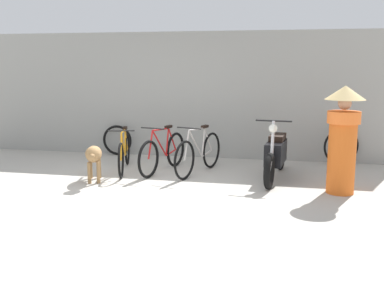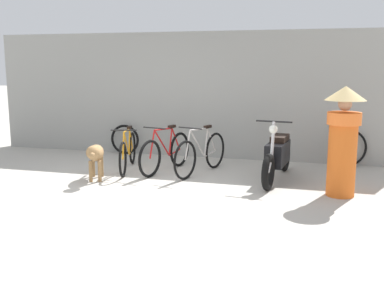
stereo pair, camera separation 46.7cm
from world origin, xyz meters
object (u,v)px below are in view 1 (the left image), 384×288
object	(u,v)px
motorcycle	(276,155)
spare_tire_right	(117,140)
stray_dog	(94,155)
bicycle_0	(124,153)
spare_tire_left	(341,146)
bicycle_2	(199,154)
bicycle_1	(163,153)
person_in_robes	(343,134)

from	to	relation	value
motorcycle	spare_tire_right	distance (m)	3.67
motorcycle	stray_dog	bearing A→B (deg)	-67.50
bicycle_0	motorcycle	xyz separation A→B (m)	(2.74, -0.03, 0.08)
spare_tire_right	spare_tire_left	bearing A→B (deg)	-0.12
bicycle_2	bicycle_1	bearing A→B (deg)	-71.13
bicycle_1	motorcycle	world-z (taller)	motorcycle
bicycle_0	spare_tire_right	xyz separation A→B (m)	(-0.65, 1.36, -0.01)
bicycle_1	bicycle_2	size ratio (longest dim) A/B	0.98
motorcycle	spare_tire_left	distance (m)	1.86
bicycle_2	spare_tire_left	distance (m)	2.90
bicycle_1	person_in_robes	bearing A→B (deg)	89.95
stray_dog	spare_tire_left	xyz separation A→B (m)	(4.21, 2.21, -0.09)
bicycle_2	spare_tire_right	size ratio (longest dim) A/B	2.52
bicycle_0	bicycle_2	xyz separation A→B (m)	(1.38, 0.08, 0.02)
bicycle_1	spare_tire_right	world-z (taller)	bicycle_1
bicycle_1	spare_tire_left	xyz separation A→B (m)	(3.26, 1.29, 0.01)
bicycle_0	person_in_robes	xyz separation A→B (m)	(3.73, -0.72, 0.57)
motorcycle	spare_tire_right	bearing A→B (deg)	-105.32
spare_tire_right	bicycle_2	bearing A→B (deg)	-32.26
motorcycle	person_in_robes	bearing A→B (deg)	62.25
bicycle_0	motorcycle	world-z (taller)	motorcycle
spare_tire_right	person_in_robes	bearing A→B (deg)	-25.41
spare_tire_left	spare_tire_right	xyz separation A→B (m)	(-4.64, 0.01, -0.03)
stray_dog	spare_tire_right	distance (m)	2.26
stray_dog	person_in_robes	bearing A→B (deg)	71.42
person_in_robes	spare_tire_left	size ratio (longest dim) A/B	2.28
person_in_robes	spare_tire_left	world-z (taller)	person_in_robes
spare_tire_right	stray_dog	bearing A→B (deg)	-79.03
bicycle_0	bicycle_1	world-z (taller)	bicycle_1
motorcycle	spare_tire_left	world-z (taller)	motorcycle
motorcycle	bicycle_0	bearing A→B (deg)	-83.69
bicycle_2	person_in_robes	size ratio (longest dim) A/B	1.00
bicycle_1	stray_dog	world-z (taller)	bicycle_1
bicycle_0	person_in_robes	bearing A→B (deg)	65.13
bicycle_2	motorcycle	world-z (taller)	motorcycle
bicycle_1	spare_tire_right	size ratio (longest dim) A/B	2.47
person_in_robes	bicycle_2	bearing A→B (deg)	-26.84
spare_tire_left	motorcycle	bearing A→B (deg)	-131.76
person_in_robes	bicycle_0	bearing A→B (deg)	-19.02
bicycle_1	bicycle_2	bearing A→B (deg)	105.99
spare_tire_left	spare_tire_right	bearing A→B (deg)	179.88
motorcycle	person_in_robes	distance (m)	1.30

